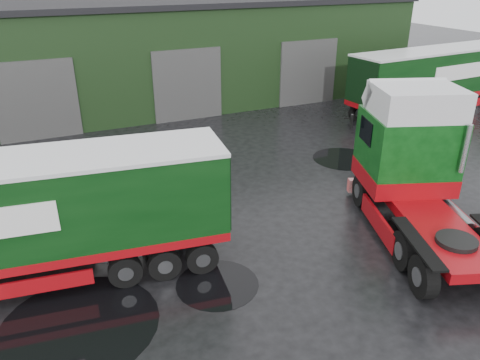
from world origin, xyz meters
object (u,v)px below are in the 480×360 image
warehouse (157,48)px  tree_back_b (213,19)px  trailer_left (6,226)px  hero_tractor (434,176)px  tree_back_a (17,15)px  lorry_right (433,82)px  wash_bucket (452,183)px

warehouse → tree_back_b: size_ratio=4.32×
warehouse → trailer_left: (-9.50, -18.69, -1.29)m
hero_tractor → tree_back_a: (-10.50, 31.81, 2.41)m
trailer_left → tree_back_a: size_ratio=1.26×
trailer_left → tree_back_b: tree_back_b is taller
hero_tractor → tree_back_a: bearing=128.6°
warehouse → tree_back_a: bearing=128.7°
lorry_right → wash_bucket: (-6.88, -8.20, -1.76)m
hero_tractor → tree_back_b: 32.31m
hero_tractor → tree_back_b: size_ratio=1.01×
trailer_left → tree_back_b: 33.66m
warehouse → tree_back_b: tree_back_b is taller
wash_bucket → tree_back_a: 32.99m
tree_back_b → lorry_right: bearing=-75.3°
tree_back_b → tree_back_a: bearing=180.0°
trailer_left → wash_bucket: 16.24m
warehouse → trailer_left: 21.01m
lorry_right → hero_tractor: bearing=-49.4°
warehouse → lorry_right: 17.48m
lorry_right → tree_back_b: bearing=-169.1°
warehouse → wash_bucket: warehouse is taller
hero_tractor → warehouse: bearing=116.9°
lorry_right → tree_back_b: 21.79m
hero_tractor → trailer_left: hero_tractor is taller
trailer_left → hero_tractor: bearing=-96.9°
tree_back_a → tree_back_b: size_ratio=1.27×
hero_tractor → tree_back_a: tree_back_a is taller
wash_bucket → hero_tractor: bearing=-147.8°
hero_tractor → trailer_left: bearing=-174.2°
hero_tractor → lorry_right: size_ratio=0.52×
wash_bucket → tree_back_a: bearing=116.6°
lorry_right → wash_bucket: size_ratio=41.59×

